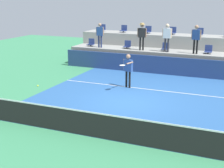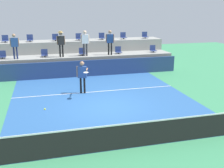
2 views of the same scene
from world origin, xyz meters
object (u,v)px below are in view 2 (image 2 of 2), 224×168
Objects in this scene: stadium_chair_upper_right at (123,36)px; spectator_leaning_on_rail at (110,40)px; stadium_chair_lower_right at (118,51)px; spectator_in_white at (85,41)px; stadium_chair_lower_far_left at (2,55)px; tennis_ball at (45,109)px; stadium_chair_lower_center at (82,52)px; spectator_with_hat at (61,41)px; stadium_chair_upper_far_right at (145,36)px; stadium_chair_upper_center at (79,37)px; stadium_chair_upper_far_left at (5,39)px; stadium_chair_upper_mid_right at (102,37)px; tennis_player at (82,74)px; stadium_chair_lower_far_right at (153,49)px; stadium_chair_lower_left at (44,54)px; stadium_chair_upper_left at (30,39)px; stadium_chair_upper_mid_left at (55,38)px; spectator_in_grey at (15,44)px.

stadium_chair_upper_right is 2.74m from spectator_leaning_on_rail.
spectator_in_white is (-2.50, -0.38, 0.85)m from stadium_chair_lower_right.
stadium_chair_lower_far_left reaches higher than tennis_ball.
spectator_in_white reaches higher than stadium_chair_lower_center.
stadium_chair_upper_right is 5.52m from spectator_with_hat.
stadium_chair_upper_far_right is at bearing 32.08° from spectator_leaning_on_rail.
stadium_chair_upper_center is at bearing 76.48° from tennis_ball.
stadium_chair_upper_far_left is 0.30× the size of spectator_in_white.
stadium_chair_upper_mid_right is 3.59m from stadium_chair_upper_far_right.
stadium_chair_lower_center is 0.29× the size of tennis_player.
stadium_chair_lower_center and stadium_chair_lower_far_right have the same top height.
spectator_leaning_on_rail reaches higher than stadium_chair_lower_center.
tennis_player is at bearing -69.26° from stadium_chair_lower_left.
stadium_chair_lower_far_left is at bearing 104.29° from tennis_ball.
stadium_chair_upper_mid_right is (5.39, 0.00, 0.00)m from stadium_chair_upper_left.
spectator_leaning_on_rail is (5.49, -2.18, -0.01)m from stadium_chair_upper_left.
stadium_chair_lower_left is 2.20m from stadium_chair_upper_left.
stadium_chair_lower_far_right is at bearing 0.00° from stadium_chair_lower_far_left.
spectator_in_white is at bearing -175.81° from stadium_chair_lower_far_right.
spectator_leaning_on_rail reaches higher than stadium_chair_lower_far_left.
stadium_chair_lower_far_right is 5.73m from stadium_chair_upper_center.
stadium_chair_lower_right is 3.40m from stadium_chair_upper_far_right.
stadium_chair_upper_mid_left is 6.91m from tennis_player.
spectator_with_hat is (1.13, -0.38, 0.86)m from stadium_chair_lower_left.
stadium_chair_upper_left and stadium_chair_upper_mid_right have the same top height.
spectator_in_grey is 2.97m from spectator_with_hat.
stadium_chair_upper_far_left reaches higher than tennis_player.
tennis_player is 26.05× the size of tennis_ball.
stadium_chair_lower_far_left is at bearing 175.99° from spectator_in_white.
stadium_chair_upper_mid_right is at bearing 92.69° from spectator_leaning_on_rail.
stadium_chair_upper_center reaches higher than tennis_ball.
stadium_chair_lower_far_left is 10.24m from tennis_ball.
stadium_chair_upper_left is (1.71, 0.00, 0.00)m from stadium_chair_upper_far_left.
spectator_in_white is (0.14, -2.18, 0.00)m from stadium_chair_upper_center.
spectator_leaning_on_rail is (3.42, -0.00, -0.02)m from spectator_with_hat.
stadium_chair_upper_center is 1.00× the size of stadium_chair_upper_right.
tennis_ball is (-0.18, -9.92, -0.31)m from stadium_chair_lower_left.
stadium_chair_lower_far_left and stadium_chair_lower_center have the same top height.
stadium_chair_lower_far_left is 7.65× the size of tennis_ball.
spectator_in_white is at bearing -4.01° from stadium_chair_lower_far_left.
stadium_chair_lower_center is at bearing 0.00° from stadium_chair_lower_far_left.
stadium_chair_lower_center is 0.30× the size of spectator_leaning_on_rail.
tennis_player reaches higher than stadium_chair_lower_left.
spectator_in_white is (0.91, 4.54, 1.22)m from tennis_player.
tennis_player is at bearing -81.66° from stadium_chair_upper_mid_left.
stadium_chair_lower_left and stadium_chair_lower_center have the same top height.
spectator_in_white is (2.77, -0.38, 0.85)m from stadium_chair_lower_left.
stadium_chair_lower_right is at bearing 3.09° from spectator_in_grey.
spectator_in_white reaches higher than stadium_chair_lower_far_right.
stadium_chair_upper_left is 2.36m from spectator_in_grey.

